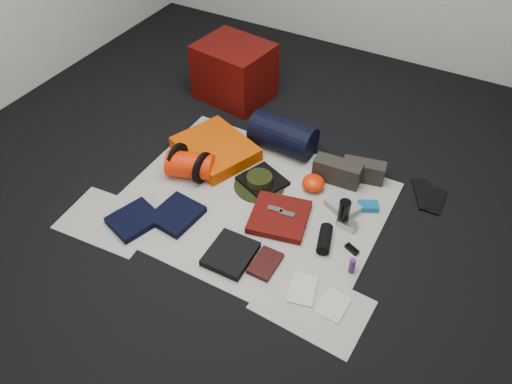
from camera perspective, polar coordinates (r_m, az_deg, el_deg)
The scene contains 37 objects.
floor at distance 3.19m, azimuth -0.53°, elevation -1.53°, with size 4.50×4.50×0.02m, color black.
newspaper_mat at distance 3.18m, azimuth -0.54°, elevation -1.37°, with size 1.60×1.30×0.01m, color silver.
newspaper_sheet_front_left at distance 3.21m, azimuth -16.43°, elevation -3.15°, with size 0.58×0.40×0.00m, color silver.
newspaper_sheet_front_right at distance 2.73m, azimuth 6.45°, elevation -12.70°, with size 0.58×0.40×0.00m, color silver.
red_cabinet at distance 4.04m, azimuth -2.49°, elevation 13.59°, with size 0.54×0.45×0.45m, color #4F0905.
sleeping_pad at distance 3.52m, azimuth -4.66°, elevation 4.93°, with size 0.53×0.43×0.10m, color #DE4E02.
stuff_sack at distance 3.35m, azimuth -7.53°, elevation 3.05°, with size 0.18×0.18×0.30m, color #F12804.
sack_strap_left at distance 3.38m, azimuth -8.96°, elevation 3.82°, with size 0.22×0.22×0.03m, color black.
sack_strap_right at distance 3.29m, azimuth -6.13°, elevation 2.76°, with size 0.22×0.22×0.03m, color black.
navy_duffel at distance 3.53m, azimuth 3.09°, elevation 6.54°, with size 0.24×0.24×0.46m, color black.
boonie_brim at distance 3.30m, azimuth 0.39°, elevation 0.79°, with size 0.34×0.34×0.01m, color black.
boonie_crown at distance 3.27m, azimuth 0.39°, elevation 1.33°, with size 0.17×0.17×0.07m, color black.
hiking_boot_left at distance 3.33m, azimuth 9.26°, elevation 2.34°, with size 0.31×0.12×0.16m, color #2C2A23.
hiking_boot_right at distance 3.38m, azimuth 12.17°, elevation 2.41°, with size 0.28×0.10×0.14m, color #2C2A23.
flip_flop_left at distance 3.42m, azimuth 18.59°, elevation -0.25°, with size 0.11×0.28×0.02m, color black.
flip_flop_right at distance 3.40m, azimuth 19.89°, elevation -0.98°, with size 0.09×0.24×0.01m, color black.
trousers_navy_a at distance 3.14m, azimuth -13.75°, elevation -3.11°, with size 0.24×0.28×0.04m, color black.
trousers_navy_b at distance 3.12m, azimuth -9.04°, elevation -2.56°, with size 0.25×0.29×0.04m, color black.
trousers_charcoal at distance 2.88m, azimuth -2.92°, elevation -7.09°, with size 0.25×0.28×0.04m, color black.
black_tshirt at distance 3.31m, azimuth 0.75°, elevation 1.28°, with size 0.27×0.26×0.03m, color black.
red_shirt at distance 3.07m, azimuth 2.69°, elevation -2.85°, with size 0.34×0.34×0.05m, color #520B09.
orange_stuff_sack at distance 3.27m, azimuth 6.57°, elevation 1.03°, with size 0.15×0.15×0.10m, color #F12804.
first_aid_pouch at distance 3.18m, azimuth 9.90°, elevation -1.58°, with size 0.19×0.15×0.05m, color gray.
water_bottle at distance 3.05m, azimuth 10.00°, elevation -2.33°, with size 0.07×0.07×0.18m, color black.
speaker at distance 2.96m, azimuth 7.86°, elevation -5.34°, with size 0.08×0.08×0.20m, color black.
compact_camera at distance 3.08m, azimuth 10.44°, elevation -3.66°, with size 0.11×0.07×0.04m, color #B1B1B6.
cyan_case at distance 3.22m, azimuth 12.70°, elevation -1.59°, with size 0.12×0.08×0.04m, color #0E5A90.
toiletry_purple at distance 2.84m, azimuth 10.90°, elevation -8.29°, with size 0.03×0.03×0.10m, color #442270.
toiletry_clear at distance 2.86m, azimuth 11.07°, elevation -8.03°, with size 0.03×0.03×0.08m, color beige.
paperback_book at distance 2.85m, azimuth 1.08°, elevation -8.17°, with size 0.14×0.21×0.03m, color black.
map_booklet at distance 2.77m, azimuth 5.35°, elevation -11.00°, with size 0.14×0.20×0.01m, color beige.
map_printout at distance 2.73m, azimuth 8.84°, elevation -12.64°, with size 0.14×0.18×0.01m, color beige.
sunglasses at distance 2.97m, azimuth 10.91°, elevation -6.44°, with size 0.09×0.04×0.02m, color black.
key_cluster at distance 3.22m, azimuth -15.60°, elevation -2.60°, with size 0.08×0.08×0.01m, color #B1B1B6.
tape_roll at distance 3.31m, azimuth 1.31°, elevation 1.87°, with size 0.05×0.05×0.04m, color white.
energy_bar_a at distance 3.07m, azimuth 2.21°, elevation -1.97°, with size 0.10×0.04×0.01m, color #B1B1B6.
energy_bar_b at distance 3.05m, azimuth 3.55°, elevation -2.49°, with size 0.10×0.04×0.01m, color #B1B1B6.
Camera 1 is at (1.10, -1.94, 2.27)m, focal length 35.00 mm.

